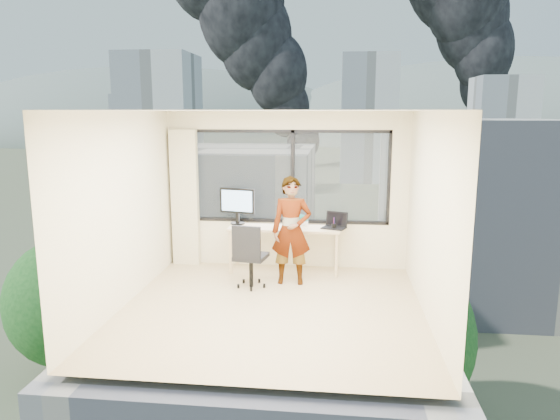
# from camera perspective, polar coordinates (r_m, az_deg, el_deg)

# --- Properties ---
(floor) EXTENTS (4.00, 4.00, 0.01)m
(floor) POSITION_cam_1_polar(r_m,az_deg,el_deg) (6.93, -0.94, -10.95)
(floor) COLOR tan
(floor) RESTS_ON ground
(ceiling) EXTENTS (4.00, 4.00, 0.01)m
(ceiling) POSITION_cam_1_polar(r_m,az_deg,el_deg) (6.44, -1.02, 11.07)
(ceiling) COLOR white
(ceiling) RESTS_ON ground
(wall_front) EXTENTS (4.00, 0.01, 2.60)m
(wall_front) POSITION_cam_1_polar(r_m,az_deg,el_deg) (4.64, -4.18, -5.15)
(wall_front) COLOR beige
(wall_front) RESTS_ON ground
(wall_left) EXTENTS (0.01, 4.00, 2.60)m
(wall_left) POSITION_cam_1_polar(r_m,az_deg,el_deg) (7.10, -17.20, 0.01)
(wall_left) COLOR beige
(wall_left) RESTS_ON ground
(wall_right) EXTENTS (0.01, 4.00, 2.60)m
(wall_right) POSITION_cam_1_polar(r_m,az_deg,el_deg) (6.61, 16.47, -0.72)
(wall_right) COLOR beige
(wall_right) RESTS_ON ground
(window_wall) EXTENTS (3.30, 0.16, 1.55)m
(window_wall) POSITION_cam_1_polar(r_m,az_deg,el_deg) (8.49, 1.10, 3.75)
(window_wall) COLOR black
(window_wall) RESTS_ON ground
(curtain) EXTENTS (0.45, 0.14, 2.30)m
(curtain) POSITION_cam_1_polar(r_m,az_deg,el_deg) (8.77, -10.59, 1.32)
(curtain) COLOR beige
(curtain) RESTS_ON floor
(desk) EXTENTS (1.80, 0.60, 0.75)m
(desk) POSITION_cam_1_polar(r_m,az_deg,el_deg) (8.38, 0.51, -4.36)
(desk) COLOR beige
(desk) RESTS_ON floor
(chair) EXTENTS (0.58, 0.58, 1.00)m
(chair) POSITION_cam_1_polar(r_m,az_deg,el_deg) (7.61, -3.27, -5.01)
(chair) COLOR black
(chair) RESTS_ON floor
(person) EXTENTS (0.62, 0.42, 1.64)m
(person) POSITION_cam_1_polar(r_m,az_deg,el_deg) (7.69, 1.29, -2.33)
(person) COLOR #2D2D33
(person) RESTS_ON floor
(monitor) EXTENTS (0.62, 0.26, 0.61)m
(monitor) POSITION_cam_1_polar(r_m,az_deg,el_deg) (8.46, -4.80, 0.46)
(monitor) COLOR black
(monitor) RESTS_ON desk
(game_console) EXTENTS (0.30, 0.25, 0.07)m
(game_console) POSITION_cam_1_polar(r_m,az_deg,el_deg) (8.45, 2.17, -1.37)
(game_console) COLOR white
(game_console) RESTS_ON desk
(laptop) EXTENTS (0.47, 0.49, 0.23)m
(laptop) POSITION_cam_1_polar(r_m,az_deg,el_deg) (8.17, 6.06, -1.27)
(laptop) COLOR black
(laptop) RESTS_ON desk
(cellphone) EXTENTS (0.11, 0.08, 0.01)m
(cellphone) POSITION_cam_1_polar(r_m,az_deg,el_deg) (8.33, -4.37, -1.79)
(cellphone) COLOR black
(cellphone) RESTS_ON desk
(pen_cup) EXTENTS (0.08, 0.08, 0.09)m
(pen_cup) POSITION_cam_1_polar(r_m,az_deg,el_deg) (8.14, 6.05, -1.83)
(pen_cup) COLOR black
(pen_cup) RESTS_ON desk
(handbag) EXTENTS (0.25, 0.16, 0.18)m
(handbag) POSITION_cam_1_polar(r_m,az_deg,el_deg) (8.40, 2.36, -1.09)
(handbag) COLOR #0C4945
(handbag) RESTS_ON desk
(exterior_ground) EXTENTS (400.00, 400.00, 0.04)m
(exterior_ground) POSITION_cam_1_polar(r_m,az_deg,el_deg) (127.47, 6.02, 3.37)
(exterior_ground) COLOR #515B3D
(exterior_ground) RESTS_ON ground
(near_bldg_a) EXTENTS (16.00, 12.00, 14.00)m
(near_bldg_a) POSITION_cam_1_polar(r_m,az_deg,el_deg) (38.89, -8.43, -3.48)
(near_bldg_a) COLOR beige
(near_bldg_a) RESTS_ON exterior_ground
(near_bldg_b) EXTENTS (14.00, 13.00, 16.00)m
(near_bldg_b) POSITION_cam_1_polar(r_m,az_deg,el_deg) (46.56, 20.20, -0.40)
(near_bldg_b) COLOR silver
(near_bldg_b) RESTS_ON exterior_ground
(far_tower_a) EXTENTS (14.00, 14.00, 28.00)m
(far_tower_a) POSITION_cam_1_polar(r_m,az_deg,el_deg) (107.56, -13.19, 9.24)
(far_tower_a) COLOR silver
(far_tower_a) RESTS_ON exterior_ground
(far_tower_b) EXTENTS (13.00, 13.00, 30.00)m
(far_tower_b) POSITION_cam_1_polar(r_m,az_deg,el_deg) (126.60, 9.84, 10.03)
(far_tower_b) COLOR silver
(far_tower_b) RESTS_ON exterior_ground
(far_tower_c) EXTENTS (15.00, 15.00, 26.00)m
(far_tower_c) POSITION_cam_1_polar(r_m,az_deg,el_deg) (152.94, 23.51, 8.67)
(far_tower_c) COLOR silver
(far_tower_c) RESTS_ON exterior_ground
(far_tower_d) EXTENTS (16.00, 14.00, 22.00)m
(far_tower_d) POSITION_cam_1_polar(r_m,az_deg,el_deg) (167.89, -14.98, 8.63)
(far_tower_d) COLOR silver
(far_tower_d) RESTS_ON exterior_ground
(hill_a) EXTENTS (288.00, 216.00, 90.00)m
(hill_a) POSITION_cam_1_polar(r_m,az_deg,el_deg) (348.43, -13.99, 7.85)
(hill_a) COLOR slate
(hill_a) RESTS_ON exterior_ground
(hill_b) EXTENTS (300.00, 220.00, 96.00)m
(hill_b) POSITION_cam_1_polar(r_m,az_deg,el_deg) (341.52, 23.51, 7.22)
(hill_b) COLOR slate
(hill_b) RESTS_ON exterior_ground
(tree_a) EXTENTS (7.00, 7.00, 8.00)m
(tree_a) POSITION_cam_1_polar(r_m,az_deg,el_deg) (35.32, -22.98, -10.88)
(tree_a) COLOR #1A501B
(tree_a) RESTS_ON exterior_ground
(tree_b) EXTENTS (7.60, 7.60, 9.00)m
(tree_b) POSITION_cam_1_polar(r_m,az_deg,el_deg) (27.40, 12.88, -15.56)
(tree_b) COLOR #1A501B
(tree_b) RESTS_ON exterior_ground
(smoke_plume_b) EXTENTS (30.00, 18.00, 70.00)m
(smoke_plume_b) POSITION_cam_1_polar(r_m,az_deg,el_deg) (186.12, 24.50, 17.50)
(smoke_plume_b) COLOR black
(smoke_plume_b) RESTS_ON exterior_ground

